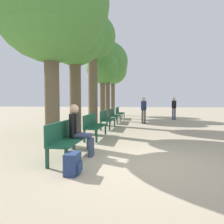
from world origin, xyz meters
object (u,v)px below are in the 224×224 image
(bench_row_0, at_px, (67,137))
(pedestrian_near, at_px, (174,107))
(tree_row_0, at_px, (51,4))
(backpack, at_px, (73,164))
(bench_row_4, at_px, (119,112))
(tree_row_3, at_px, (102,68))
(tree_row_2, at_px, (93,40))
(person_seated, at_px, (79,129))
(bench_row_3, at_px, (114,114))
(tree_row_4, at_px, (108,63))
(bench_row_2, at_px, (106,118))
(pedestrian_mid, at_px, (144,109))
(tree_row_5, at_px, (113,71))
(bench_row_1, at_px, (93,124))
(tree_row_1, at_px, (75,38))

(bench_row_0, distance_m, pedestrian_near, 11.59)
(tree_row_0, distance_m, backpack, 5.15)
(bench_row_4, distance_m, tree_row_3, 3.43)
(tree_row_2, bearing_deg, backpack, -79.27)
(bench_row_0, xyz_separation_m, person_seated, (0.23, 0.21, 0.17))
(bench_row_3, xyz_separation_m, tree_row_4, (-1.03, 3.82, 3.83))
(tree_row_3, bearing_deg, bench_row_2, -76.88)
(pedestrian_mid, bearing_deg, pedestrian_near, 55.26)
(bench_row_4, height_order, tree_row_0, tree_row_0)
(tree_row_4, bearing_deg, tree_row_5, 90.00)
(tree_row_3, distance_m, tree_row_5, 5.09)
(tree_row_3, xyz_separation_m, backpack, (1.55, -11.07, -3.39))
(bench_row_3, distance_m, person_seated, 8.09)
(tree_row_3, relative_size, tree_row_4, 0.80)
(bench_row_3, distance_m, tree_row_2, 4.50)
(bench_row_1, bearing_deg, person_seated, -84.75)
(person_seated, bearing_deg, tree_row_4, 96.09)
(tree_row_1, bearing_deg, pedestrian_near, 54.74)
(bench_row_1, xyz_separation_m, bench_row_4, (0.00, 8.29, 0.00))
(bench_row_0, bearing_deg, bench_row_3, 90.00)
(bench_row_4, relative_size, backpack, 4.41)
(bench_row_4, distance_m, backpack, 12.18)
(pedestrian_near, bearing_deg, tree_row_3, -169.27)
(tree_row_3, height_order, tree_row_4, tree_row_4)
(tree_row_4, height_order, pedestrian_near, tree_row_4)
(tree_row_5, bearing_deg, pedestrian_near, -39.84)
(tree_row_1, distance_m, pedestrian_mid, 5.75)
(backpack, bearing_deg, pedestrian_near, 74.23)
(bench_row_4, xyz_separation_m, pedestrian_near, (3.91, -0.16, 0.39))
(bench_row_0, relative_size, tree_row_0, 0.29)
(tree_row_1, height_order, tree_row_4, tree_row_4)
(tree_row_4, height_order, tree_row_5, tree_row_4)
(bench_row_1, height_order, pedestrian_mid, pedestrian_mid)
(tree_row_2, bearing_deg, pedestrian_near, 37.63)
(bench_row_1, bearing_deg, tree_row_2, 103.45)
(tree_row_2, bearing_deg, tree_row_0, -90.00)
(bench_row_2, xyz_separation_m, pedestrian_mid, (1.80, 2.33, 0.38))
(person_seated, xyz_separation_m, backpack, (0.28, -1.32, -0.48))
(bench_row_3, bearing_deg, bench_row_1, -90.00)
(backpack, bearing_deg, tree_row_5, 95.50)
(bench_row_3, distance_m, tree_row_4, 5.50)
(bench_row_1, bearing_deg, bench_row_2, 90.00)
(pedestrian_near, bearing_deg, backpack, -105.77)
(bench_row_3, relative_size, backpack, 4.41)
(tree_row_0, bearing_deg, person_seated, -46.77)
(person_seated, bearing_deg, backpack, -77.80)
(bench_row_0, distance_m, pedestrian_mid, 8.07)
(tree_row_3, bearing_deg, person_seated, -82.59)
(bench_row_4, bearing_deg, pedestrian_near, -2.28)
(bench_row_4, relative_size, tree_row_4, 0.30)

